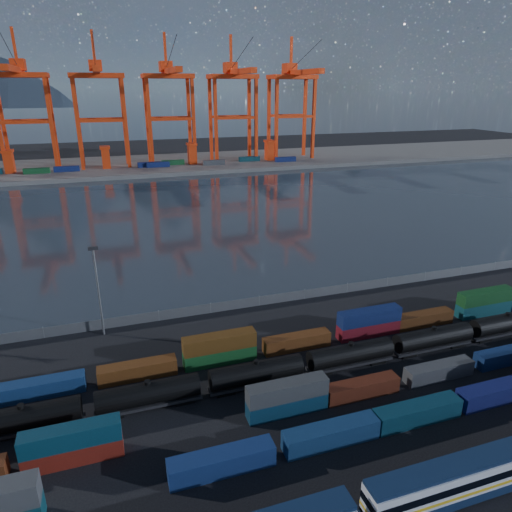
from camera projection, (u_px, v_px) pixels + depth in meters
name	position (u px, v px, depth m)	size (l,w,h in m)	color
ground	(320.00, 386.00, 67.30)	(700.00, 700.00, 0.00)	black
harbor_water	(189.00, 212.00, 160.66)	(700.00, 700.00, 0.00)	#28313A
far_quay	(154.00, 165.00, 253.69)	(700.00, 70.00, 2.00)	#514F4C
distant_mountains	(117.00, 27.00, 1432.17)	(2470.00, 1100.00, 520.00)	#1E2630
passenger_train	(466.00, 478.00, 48.36)	(75.93, 2.95, 5.07)	silver
container_row_south	(282.00, 442.00, 53.88)	(140.16, 2.51, 5.35)	#383A3C
container_row_mid	(273.00, 406.00, 60.74)	(139.46, 2.27, 4.85)	#37393B
container_row_north	(344.00, 330.00, 79.15)	(141.04, 2.37, 5.05)	navy
tanker_string	(204.00, 384.00, 64.30)	(122.88, 3.09, 4.42)	black
waterfront_fence	(259.00, 301.00, 91.85)	(160.12, 0.12, 2.20)	#595B5E
yard_light_mast	(98.00, 287.00, 78.27)	(1.60, 0.40, 16.60)	slate
gantry_cranes	(134.00, 87.00, 231.32)	(201.06, 50.03, 67.75)	red
quay_containers	(135.00, 165.00, 236.69)	(172.58, 10.99, 2.60)	navy
straddle_carriers	(150.00, 155.00, 241.68)	(140.00, 7.00, 11.10)	red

